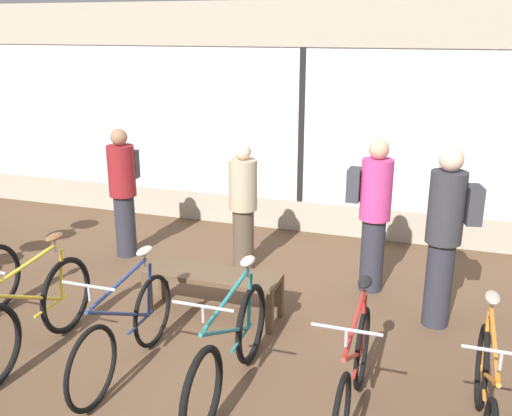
% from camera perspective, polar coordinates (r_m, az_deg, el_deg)
% --- Properties ---
extents(ground_plane, '(24.00, 24.00, 0.00)m').
position_cam_1_polar(ground_plane, '(5.34, -5.52, -14.73)').
color(ground_plane, brown).
extents(shop_back_wall, '(12.00, 0.08, 3.20)m').
position_cam_1_polar(shop_back_wall, '(8.02, 4.62, 8.87)').
color(shop_back_wall, '#B2A893').
rests_on(shop_back_wall, ground_plane).
extents(bicycle_left, '(0.46, 1.77, 1.06)m').
position_cam_1_polar(bicycle_left, '(5.52, -21.54, -10.02)').
color(bicycle_left, black).
rests_on(bicycle_left, ground_plane).
extents(bicycle_center_left, '(0.46, 1.66, 1.02)m').
position_cam_1_polar(bicycle_center_left, '(5.08, -12.89, -11.93)').
color(bicycle_center_left, black).
rests_on(bicycle_center_left, ground_plane).
extents(bicycle_center_right, '(0.46, 1.78, 1.04)m').
position_cam_1_polar(bicycle_center_right, '(4.69, -2.63, -14.08)').
color(bicycle_center_right, black).
rests_on(bicycle_center_right, ground_plane).
extents(bicycle_right, '(0.46, 1.67, 1.02)m').
position_cam_1_polar(bicycle_right, '(4.47, 9.67, -16.13)').
color(bicycle_right, black).
rests_on(bicycle_right, ground_plane).
extents(bicycle_far_right, '(0.46, 1.65, 1.01)m').
position_cam_1_polar(bicycle_far_right, '(4.50, 21.98, -17.13)').
color(bicycle_far_right, black).
rests_on(bicycle_far_right, ground_plane).
extents(display_bench, '(1.40, 0.44, 0.47)m').
position_cam_1_polar(display_bench, '(5.89, -4.38, -7.22)').
color(display_bench, brown).
rests_on(display_bench, ground_plane).
extents(customer_near_rack, '(0.49, 0.35, 1.73)m').
position_cam_1_polar(customer_near_rack, '(6.36, 11.65, -0.28)').
color(customer_near_rack, '#2D2D38').
rests_on(customer_near_rack, ground_plane).
extents(customer_by_window, '(0.38, 0.51, 1.66)m').
position_cam_1_polar(customer_by_window, '(7.43, -13.12, 1.91)').
color(customer_by_window, '#2D2D38').
rests_on(customer_by_window, ground_plane).
extents(customer_mid_floor, '(0.46, 0.46, 1.57)m').
position_cam_1_polar(customer_mid_floor, '(6.84, -1.30, 0.32)').
color(customer_mid_floor, brown).
rests_on(customer_mid_floor, ground_plane).
extents(customer_near_bench, '(0.54, 0.41, 1.80)m').
position_cam_1_polar(customer_near_bench, '(5.74, 18.43, -2.34)').
color(customer_near_bench, '#2D2D38').
rests_on(customer_near_bench, ground_plane).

